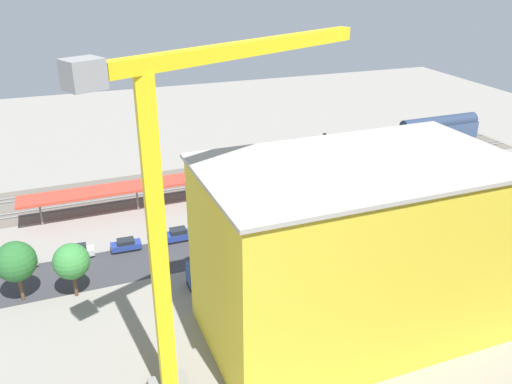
# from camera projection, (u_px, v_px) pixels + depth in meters

# --- Properties ---
(ground_plane) EXTENTS (194.92, 194.92, 0.00)m
(ground_plane) POSITION_uv_depth(u_px,v_px,m) (274.00, 221.00, 82.49)
(ground_plane) COLOR gray
(ground_plane) RESTS_ON ground
(rail_bed) EXTENTS (122.18, 17.77, 0.01)m
(rail_bed) POSITION_uv_depth(u_px,v_px,m) (235.00, 176.00, 99.47)
(rail_bed) COLOR #665E54
(rail_bed) RESTS_ON ground
(street_asphalt) EXTENTS (122.03, 12.45, 0.01)m
(street_asphalt) POSITION_uv_depth(u_px,v_px,m) (285.00, 234.00, 78.62)
(street_asphalt) COLOR #38383D
(street_asphalt) RESTS_ON ground
(track_rails) EXTENTS (121.78, 11.33, 0.12)m
(track_rails) POSITION_uv_depth(u_px,v_px,m) (235.00, 175.00, 99.40)
(track_rails) COLOR #9E9EA8
(track_rails) RESTS_ON ground
(platform_canopy_near) EXTENTS (64.51, 6.28, 4.40)m
(platform_canopy_near) POSITION_uv_depth(u_px,v_px,m) (223.00, 174.00, 89.29)
(platform_canopy_near) COLOR #C63D2D
(platform_canopy_near) RESTS_ON ground
(locomotive) EXTENTS (16.36, 3.27, 5.15)m
(locomotive) POSITION_uv_depth(u_px,v_px,m) (353.00, 145.00, 109.65)
(locomotive) COLOR black
(locomotive) RESTS_ON ground
(passenger_coach) EXTENTS (19.19, 3.70, 5.98)m
(passenger_coach) POSITION_uv_depth(u_px,v_px,m) (438.00, 129.00, 115.60)
(passenger_coach) COLOR black
(passenger_coach) RESTS_ON ground
(parked_car_0) EXTENTS (4.54, 1.80, 1.60)m
(parked_car_0) POSITION_uv_depth(u_px,v_px,m) (354.00, 207.00, 85.58)
(parked_car_0) COLOR black
(parked_car_0) RESTS_ON ground
(parked_car_1) EXTENTS (4.13, 1.92, 1.72)m
(parked_car_1) POSITION_uv_depth(u_px,v_px,m) (318.00, 213.00, 83.38)
(parked_car_1) COLOR black
(parked_car_1) RESTS_ON ground
(parked_car_2) EXTENTS (4.84, 2.09, 1.62)m
(parked_car_2) POSITION_uv_depth(u_px,v_px,m) (272.00, 221.00, 80.86)
(parked_car_2) COLOR black
(parked_car_2) RESTS_ON ground
(parked_car_3) EXTENTS (4.46, 1.80, 1.82)m
(parked_car_3) POSITION_uv_depth(u_px,v_px,m) (224.00, 229.00, 78.42)
(parked_car_3) COLOR black
(parked_car_3) RESTS_ON ground
(parked_car_4) EXTENTS (4.09, 1.96, 1.83)m
(parked_car_4) POSITION_uv_depth(u_px,v_px,m) (178.00, 235.00, 76.62)
(parked_car_4) COLOR black
(parked_car_4) RESTS_ON ground
(parked_car_5) EXTENTS (4.15, 1.88, 1.61)m
(parked_car_5) POSITION_uv_depth(u_px,v_px,m) (126.00, 245.00, 74.14)
(parked_car_5) COLOR black
(parked_car_5) RESTS_ON ground
(parked_car_6) EXTENTS (4.32, 1.76, 1.80)m
(parked_car_6) POSITION_uv_depth(u_px,v_px,m) (78.00, 252.00, 72.25)
(parked_car_6) COLOR black
(parked_car_6) RESTS_ON ground
(parked_car_7) EXTENTS (4.91, 2.22, 1.65)m
(parked_car_7) POSITION_uv_depth(u_px,v_px,m) (18.00, 263.00, 69.82)
(parked_car_7) COLOR black
(parked_car_7) RESTS_ON ground
(construction_building) EXTENTS (30.95, 17.95, 19.01)m
(construction_building) POSITION_uv_depth(u_px,v_px,m) (353.00, 252.00, 55.22)
(construction_building) COLOR yellow
(construction_building) RESTS_ON ground
(construction_roof_slab) EXTENTS (31.57, 18.56, 0.40)m
(construction_roof_slab) POSITION_uv_depth(u_px,v_px,m) (360.00, 164.00, 51.28)
(construction_roof_slab) COLOR #ADA89E
(construction_roof_slab) RESTS_ON construction_building
(tower_crane) EXTENTS (27.26, 13.93, 31.56)m
(tower_crane) POSITION_uv_depth(u_px,v_px,m) (184.00, 199.00, 43.77)
(tower_crane) COLOR gray
(tower_crane) RESTS_ON ground
(box_truck_0) EXTENTS (9.35, 2.54, 3.69)m
(box_truck_0) POSITION_uv_depth(u_px,v_px,m) (386.00, 238.00, 73.87)
(box_truck_0) COLOR black
(box_truck_0) RESTS_ON ground
(box_truck_1) EXTENTS (9.00, 2.81, 3.13)m
(box_truck_1) POSITION_uv_depth(u_px,v_px,m) (341.00, 246.00, 72.37)
(box_truck_1) COLOR black
(box_truck_1) RESTS_ON ground
(box_truck_2) EXTENTS (10.05, 2.53, 3.60)m
(box_truck_2) POSITION_uv_depth(u_px,v_px,m) (228.00, 268.00, 66.79)
(box_truck_2) COLOR black
(box_truck_2) RESTS_ON ground
(street_tree_1) EXTENTS (4.30, 4.30, 6.93)m
(street_tree_1) POSITION_uv_depth(u_px,v_px,m) (71.00, 261.00, 62.52)
(street_tree_1) COLOR brown
(street_tree_1) RESTS_ON ground
(street_tree_2) EXTENTS (5.32, 5.32, 7.65)m
(street_tree_2) POSITION_uv_depth(u_px,v_px,m) (420.00, 195.00, 79.26)
(street_tree_2) COLOR brown
(street_tree_2) RESTS_ON ground
(street_tree_3) EXTENTS (6.12, 6.12, 8.12)m
(street_tree_3) POSITION_uv_depth(u_px,v_px,m) (508.00, 183.00, 83.42)
(street_tree_3) COLOR brown
(street_tree_3) RESTS_ON ground
(street_tree_4) EXTENTS (4.74, 4.74, 7.66)m
(street_tree_4) POSITION_uv_depth(u_px,v_px,m) (16.00, 262.00, 61.51)
(street_tree_4) COLOR brown
(street_tree_4) RESTS_ON ground
(street_tree_5) EXTENTS (5.27, 5.27, 7.06)m
(street_tree_5) POSITION_uv_depth(u_px,v_px,m) (503.00, 186.00, 84.00)
(street_tree_5) COLOR brown
(street_tree_5) RESTS_ON ground
(traffic_light) EXTENTS (0.50, 0.36, 6.26)m
(traffic_light) POSITION_uv_depth(u_px,v_px,m) (297.00, 222.00, 73.15)
(traffic_light) COLOR #333333
(traffic_light) RESTS_ON ground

